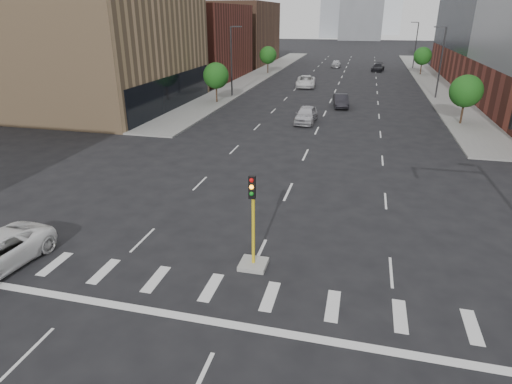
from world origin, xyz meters
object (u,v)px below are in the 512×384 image
at_px(car_far_left, 306,81).
at_px(car_distant, 336,64).
at_px(car_deep_right, 378,67).
at_px(car_mid_right, 341,101).
at_px(car_near_left, 306,115).
at_px(median_traffic_signal, 253,248).

xyz_separation_m(car_far_left, car_distant, (2.61, 28.39, -0.09)).
bearing_deg(car_deep_right, car_mid_right, -87.56).
relative_size(car_mid_right, car_far_left, 0.76).
relative_size(car_deep_right, car_distant, 1.14).
distance_m(car_far_left, car_deep_right, 25.88).
distance_m(car_mid_right, car_far_left, 15.90).
height_order(car_mid_right, car_deep_right, car_mid_right).
height_order(car_near_left, car_distant, car_near_left).
bearing_deg(car_deep_right, car_near_left, -89.75).
xyz_separation_m(median_traffic_signal, car_far_left, (-4.79, 51.69, -0.12)).
relative_size(car_near_left, car_mid_right, 1.08).
bearing_deg(car_deep_right, median_traffic_signal, -85.08).
bearing_deg(car_near_left, car_mid_right, 72.41).
bearing_deg(car_deep_right, car_far_left, -105.81).
xyz_separation_m(car_mid_right, car_deep_right, (4.89, 37.95, -0.03)).
height_order(median_traffic_signal, car_near_left, median_traffic_signal).
height_order(median_traffic_signal, car_distant, median_traffic_signal).
bearing_deg(car_far_left, car_distant, 79.43).
distance_m(car_mid_right, car_deep_right, 38.26).
distance_m(car_far_left, car_distant, 28.51).
distance_m(median_traffic_signal, car_mid_right, 37.12).
height_order(car_near_left, car_far_left, car_near_left).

